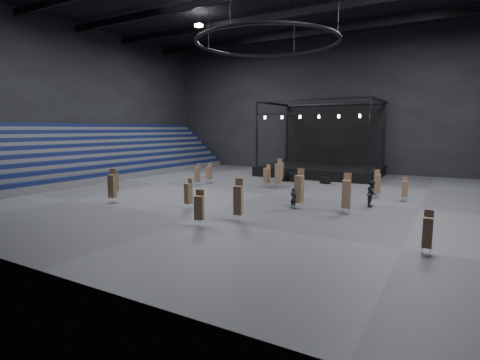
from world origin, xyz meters
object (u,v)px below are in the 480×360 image
Objects in this scene: stage at (323,163)px; chair_stack_2 at (112,185)px; chair_stack_9 at (281,172)px; chair_stack_5 at (115,182)px; chair_stack_4 at (267,175)px; chair_stack_13 at (377,183)px; chair_stack_12 at (238,199)px; chair_stack_3 at (405,188)px; chair_stack_6 at (209,172)px; chair_stack_15 at (278,175)px; flight_case_mid at (292,177)px; crew_member at (372,194)px; chair_stack_1 at (189,193)px; chair_stack_10 at (197,174)px; chair_stack_7 at (428,232)px; flight_case_left at (282,178)px; chair_stack_11 at (299,188)px; chair_stack_8 at (279,173)px; man_center at (293,198)px; flight_case_right at (325,180)px; chair_stack_0 at (199,207)px; chair_stack_14 at (346,193)px.

stage is 27.19m from chair_stack_2.
chair_stack_9 is (-2.02, -8.23, -0.34)m from stage.
chair_stack_4 is at bearing 51.09° from chair_stack_5.
stage is 6.17× the size of chair_stack_4.
chair_stack_9 is 0.90× the size of chair_stack_13.
chair_stack_12 reaches higher than chair_stack_2.
chair_stack_3 is 0.71× the size of chair_stack_12.
chair_stack_6 reaches higher than chair_stack_15.
crew_member reaches higher than flight_case_mid.
chair_stack_1 is at bearing -102.05° from chair_stack_9.
chair_stack_3 is 19.60m from chair_stack_10.
chair_stack_10 reaches higher than chair_stack_7.
chair_stack_13 is at bearing -25.81° from flight_case_left.
chair_stack_5 is (-2.48, 2.52, -0.24)m from chair_stack_2.
chair_stack_6 reaches higher than crew_member.
chair_stack_1 is 8.05m from chair_stack_11.
crew_member is at bearing 19.12° from chair_stack_5.
man_center is (4.87, -8.19, -0.70)m from chair_stack_8.
chair_stack_2 is 1.16× the size of chair_stack_10.
chair_stack_4 is 4.29m from chair_stack_9.
chair_stack_11 reaches higher than crew_member.
chair_stack_9 is (-1.58, 4.30, -0.36)m from chair_stack_8.
chair_stack_5 is 0.91× the size of chair_stack_13.
chair_stack_6 is (-19.50, 0.57, 0.10)m from chair_stack_3.
chair_stack_1 is at bearing -90.16° from flight_case_left.
chair_stack_11 is (13.55, 5.24, 0.13)m from chair_stack_2.
flight_case_right is 0.36× the size of chair_stack_8.
flight_case_mid is 18.83m from chair_stack_5.
flight_case_mid is 0.64× the size of chair_stack_7.
chair_stack_7 is at bearing -50.69° from flight_case_left.
crew_member is (11.29, -8.98, -0.12)m from chair_stack_9.
chair_stack_0 is at bearing -32.77° from chair_stack_2.
chair_stack_6 is 7.92m from chair_stack_9.
chair_stack_13 reaches higher than chair_stack_3.
flight_case_right is 13.33m from chair_stack_11.
flight_case_mid is at bearing -179.78° from flight_case_right.
flight_case_right is 0.37× the size of chair_stack_14.
chair_stack_0 is at bearing -79.92° from flight_case_left.
chair_stack_0 is 1.05× the size of chair_stack_7.
chair_stack_2 is at bearing -110.24° from chair_stack_15.
chair_stack_4 is (-0.63, -5.11, 0.77)m from flight_case_mid.
chair_stack_6 reaches higher than man_center.
chair_stack_12 reaches higher than chair_stack_6.
stage is 15.96m from chair_stack_13.
chair_stack_14 reaches higher than flight_case_right.
chair_stack_3 is 0.85× the size of chair_stack_4.
chair_stack_9 reaches higher than flight_case_right.
chair_stack_8 is (1.26, -0.03, 0.26)m from chair_stack_4.
crew_member is (-1.83, -3.72, -0.03)m from chair_stack_3.
chair_stack_10 is (-6.25, 9.54, 0.03)m from chair_stack_1.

